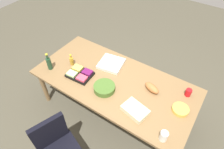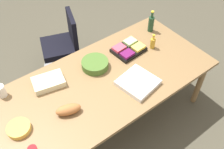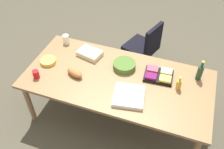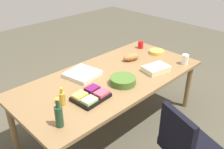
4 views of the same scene
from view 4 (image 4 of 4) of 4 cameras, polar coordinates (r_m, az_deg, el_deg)
ground_plane at (r=3.46m, az=-0.31°, el=-11.35°), size 10.00×10.00×0.00m
conference_table at (r=3.08m, az=-0.34°, el=-1.50°), size 2.40×1.15×0.74m
salad_bowl at (r=2.88m, az=2.51°, el=-1.40°), size 0.36×0.36×0.08m
bread_loaf at (r=3.46m, az=4.39°, el=4.00°), size 0.26×0.18×0.10m
chip_bowl at (r=3.74m, az=10.22°, el=5.12°), size 0.22×0.22×0.05m
fruit_platter at (r=2.62m, az=-4.87°, el=-4.94°), size 0.38×0.31×0.07m
dressing_bottle at (r=2.55m, az=-11.34°, el=-5.33°), size 0.07×0.07×0.20m
sheet_cake at (r=3.21m, az=10.07°, el=1.33°), size 0.36×0.28×0.07m
mayo_jar at (r=3.48m, az=16.37°, el=3.33°), size 0.11×0.11×0.14m
wine_bottle at (r=2.26m, az=-12.06°, el=-9.23°), size 0.09×0.09×0.29m
pizza_box at (r=3.08m, az=-6.80°, el=0.13°), size 0.42×0.42×0.05m
red_solo_cup at (r=3.89m, az=6.58°, el=6.78°), size 0.08×0.08×0.11m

